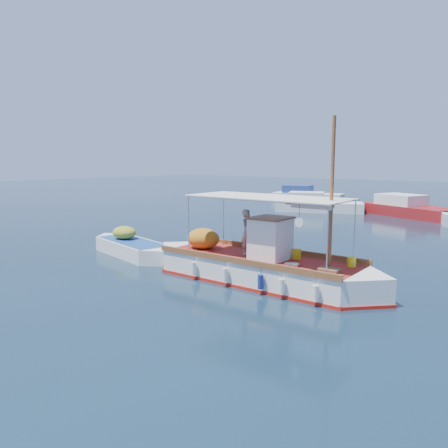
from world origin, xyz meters
The scene contains 6 objects.
ground centered at (0.00, 0.00, 0.00)m, with size 160.00×160.00×0.00m, color black.
fishing_caique centered at (0.46, -0.70, 0.50)m, with size 9.38×2.73×5.72m.
dinghy centered at (-6.35, -0.70, 0.29)m, with size 5.61×2.42×1.40m.
bg_boat_nw centered at (-7.49, 19.60, 0.49)m, with size 7.33×5.00×1.80m.
bg_boat_n centered at (-0.52, 21.23, 0.49)m, with size 8.49×5.80×1.80m.
bg_boat_far_w centered at (-12.84, 27.68, 0.49)m, with size 7.45×3.76×1.80m.
Camera 1 is at (8.87, -13.10, 4.22)m, focal length 35.00 mm.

